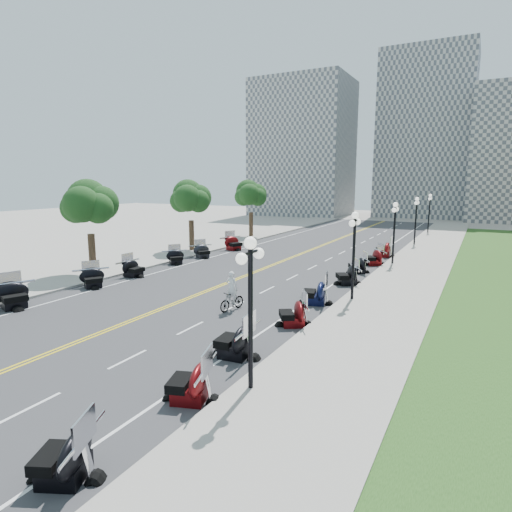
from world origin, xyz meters
The scene contains 52 objects.
ground centered at (0.00, 0.00, 0.00)m, with size 160.00×160.00×0.00m, color gray.
road centered at (0.00, 10.00, 0.00)m, with size 16.00×90.00×0.01m, color #333335.
centerline_yellow_a centered at (-0.12, 10.00, 0.01)m, with size 0.12×90.00×0.00m, color yellow.
centerline_yellow_b centered at (0.12, 10.00, 0.01)m, with size 0.12×90.00×0.00m, color yellow.
edge_line_north centered at (6.40, 10.00, 0.01)m, with size 0.12×90.00×0.00m, color white.
edge_line_south centered at (-6.40, 10.00, 0.01)m, with size 0.12×90.00×0.00m, color white.
lane_dash_3 centered at (3.20, -12.00, 0.01)m, with size 0.12×2.00×0.00m, color white.
lane_dash_4 centered at (3.20, -8.00, 0.01)m, with size 0.12×2.00×0.00m, color white.
lane_dash_5 centered at (3.20, -4.00, 0.01)m, with size 0.12×2.00×0.00m, color white.
lane_dash_6 centered at (3.20, 0.00, 0.01)m, with size 0.12×2.00×0.00m, color white.
lane_dash_7 centered at (3.20, 4.00, 0.01)m, with size 0.12×2.00×0.00m, color white.
lane_dash_8 centered at (3.20, 8.00, 0.01)m, with size 0.12×2.00×0.00m, color white.
lane_dash_9 centered at (3.20, 12.00, 0.01)m, with size 0.12×2.00×0.00m, color white.
lane_dash_10 centered at (3.20, 16.00, 0.01)m, with size 0.12×2.00×0.00m, color white.
lane_dash_11 centered at (3.20, 20.00, 0.01)m, with size 0.12×2.00×0.00m, color white.
lane_dash_12 centered at (3.20, 24.00, 0.01)m, with size 0.12×2.00×0.00m, color white.
lane_dash_13 centered at (3.20, 28.00, 0.01)m, with size 0.12×2.00×0.00m, color white.
lane_dash_14 centered at (3.20, 32.00, 0.01)m, with size 0.12×2.00×0.00m, color white.
lane_dash_15 centered at (3.20, 36.00, 0.01)m, with size 0.12×2.00×0.00m, color white.
lane_dash_16 centered at (3.20, 40.00, 0.01)m, with size 0.12×2.00×0.00m, color white.
lane_dash_17 centered at (3.20, 44.00, 0.01)m, with size 0.12×2.00×0.00m, color white.
lane_dash_18 centered at (3.20, 48.00, 0.01)m, with size 0.12×2.00×0.00m, color white.
lane_dash_19 centered at (3.20, 52.00, 0.01)m, with size 0.12×2.00×0.00m, color white.
sidewalk_north centered at (10.50, 10.00, 0.07)m, with size 5.00×90.00×0.15m, color #9E9991.
sidewalk_south centered at (-10.50, 10.00, 0.07)m, with size 5.00×90.00×0.15m, color #9E9991.
distant_block_a centered at (-18.00, 62.00, 13.00)m, with size 18.00×14.00×26.00m, color gray.
distant_block_b centered at (4.00, 68.00, 15.00)m, with size 16.00×12.00×30.00m, color gray.
street_lamp_1 centered at (8.60, -8.00, 2.60)m, with size 0.50×1.20×4.90m, color black, non-canonical shape.
street_lamp_2 centered at (8.60, 4.00, 2.60)m, with size 0.50×1.20×4.90m, color black, non-canonical shape.
street_lamp_3 centered at (8.60, 16.00, 2.60)m, with size 0.50×1.20×4.90m, color black, non-canonical shape.
street_lamp_4 centered at (8.60, 28.00, 2.60)m, with size 0.50×1.20×4.90m, color black, non-canonical shape.
street_lamp_5 centered at (8.60, 40.00, 2.60)m, with size 0.50×1.20×4.90m, color black, non-canonical shape.
tree_2 centered at (-10.00, 2.00, 4.75)m, with size 4.80×4.80×9.20m, color #235619, non-canonical shape.
tree_3 centered at (-10.00, 14.00, 4.75)m, with size 4.80×4.80×9.20m, color #235619, non-canonical shape.
tree_4 centered at (-10.00, 26.00, 4.75)m, with size 4.80×4.80×9.20m, color #235619, non-canonical shape.
motorcycle_n_2 centered at (6.83, -13.66, 0.67)m, with size 1.90×1.90×1.33m, color black, non-canonical shape.
motorcycle_n_3 centered at (7.20, -9.38, 0.70)m, with size 1.99×1.99×1.39m, color #590A0C, non-canonical shape.
motorcycle_n_4 centered at (6.71, -5.82, 0.74)m, with size 2.13×2.13×1.49m, color black, non-canonical shape.
motorcycle_n_5 centered at (7.27, -1.42, 0.68)m, with size 1.93×1.93×1.35m, color #590A0C, non-canonical shape.
motorcycle_n_6 centered at (6.93, 2.52, 0.73)m, with size 2.09×2.09×1.47m, color black, non-canonical shape.
motorcycle_n_7 centered at (7.23, 7.74, 0.72)m, with size 2.04×2.04×1.43m, color black, non-canonical shape.
motorcycle_n_8 centered at (6.89, 11.65, 0.66)m, with size 1.88×1.88×1.31m, color black, non-canonical shape.
motorcycle_n_9 centered at (7.23, 15.27, 0.71)m, with size 2.04×2.04×1.43m, color #590A0C, non-canonical shape.
motorcycle_n_10 centered at (7.13, 19.54, 0.77)m, with size 2.20×2.20×1.54m, color #590A0C, non-canonical shape.
motorcycle_s_4 centered at (-7.10, -5.90, 0.77)m, with size 2.21×2.21×1.55m, color black, non-canonical shape.
motorcycle_s_5 centered at (-6.96, -0.71, 0.68)m, with size 1.95×1.95×1.36m, color black, non-canonical shape.
motorcycle_s_6 centered at (-6.88, 2.84, 0.68)m, with size 1.94×1.94×1.36m, color black, non-canonical shape.
motorcycle_s_7 centered at (-7.22, 8.03, 0.64)m, with size 1.84×1.84×1.29m, color black, non-canonical shape.
motorcycle_s_8 centered at (-6.95, 11.44, 0.66)m, with size 1.88×1.88×1.31m, color black, non-canonical shape.
motorcycle_s_9 centered at (-6.72, 16.44, 0.76)m, with size 2.16×2.16×1.52m, color #590A0C, non-canonical shape.
bicycle centered at (3.47, -0.70, 0.52)m, with size 0.49×1.75×1.05m, color #A51414.
cyclist_rider centered at (3.47, -0.70, 1.94)m, with size 0.65×0.42×1.77m, color silver.
Camera 1 is at (14.85, -19.36, 6.79)m, focal length 30.00 mm.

